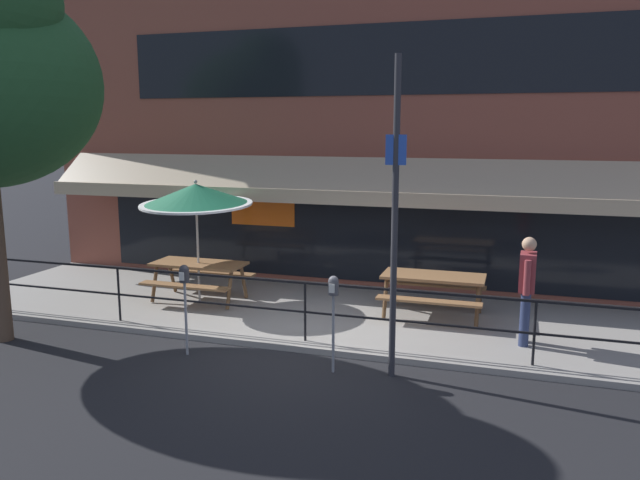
# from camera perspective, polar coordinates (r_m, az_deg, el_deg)

# --- Properties ---
(ground_plane) EXTENTS (120.00, 120.00, 0.00)m
(ground_plane) POSITION_cam_1_polar(r_m,az_deg,el_deg) (9.87, -1.93, -10.27)
(ground_plane) COLOR black
(patio_deck) EXTENTS (15.00, 4.00, 0.10)m
(patio_deck) POSITION_cam_1_polar(r_m,az_deg,el_deg) (11.66, 1.37, -6.73)
(patio_deck) COLOR gray
(patio_deck) RESTS_ON ground
(restaurant_building) EXTENTS (15.00, 1.60, 6.86)m
(restaurant_building) POSITION_cam_1_polar(r_m,az_deg,el_deg) (13.29, 4.16, 10.05)
(restaurant_building) COLOR brown
(restaurant_building) RESTS_ON ground
(patio_railing) EXTENTS (13.84, 0.04, 0.97)m
(patio_railing) POSITION_cam_1_polar(r_m,az_deg,el_deg) (9.89, -1.38, -5.35)
(patio_railing) COLOR black
(patio_railing) RESTS_ON patio_deck
(picnic_table_left) EXTENTS (1.80, 1.42, 0.76)m
(picnic_table_left) POSITION_cam_1_polar(r_m,az_deg,el_deg) (12.38, -11.01, -2.76)
(picnic_table_left) COLOR brown
(picnic_table_left) RESTS_ON patio_deck
(picnic_table_centre) EXTENTS (1.80, 1.42, 0.76)m
(picnic_table_centre) POSITION_cam_1_polar(r_m,az_deg,el_deg) (11.34, 10.31, -3.94)
(picnic_table_centre) COLOR brown
(picnic_table_centre) RESTS_ON patio_deck
(patio_umbrella_left) EXTENTS (2.14, 2.14, 2.38)m
(patio_umbrella_left) POSITION_cam_1_polar(r_m,az_deg,el_deg) (12.12, -11.28, 4.03)
(patio_umbrella_left) COLOR #B7B2A8
(patio_umbrella_left) RESTS_ON patio_deck
(pedestrian_walking) EXTENTS (0.25, 0.62, 1.71)m
(pedestrian_walking) POSITION_cam_1_polar(r_m,az_deg,el_deg) (10.19, 18.38, -3.91)
(pedestrian_walking) COLOR navy
(pedestrian_walking) RESTS_ON patio_deck
(parking_meter_near) EXTENTS (0.15, 0.16, 1.42)m
(parking_meter_near) POSITION_cam_1_polar(r_m,az_deg,el_deg) (9.67, -12.29, -3.81)
(parking_meter_near) COLOR gray
(parking_meter_near) RESTS_ON ground
(parking_meter_far) EXTENTS (0.15, 0.16, 1.42)m
(parking_meter_far) POSITION_cam_1_polar(r_m,az_deg,el_deg) (8.78, 1.23, -5.03)
(parking_meter_far) COLOR gray
(parking_meter_far) RESTS_ON ground
(street_sign_pole) EXTENTS (0.28, 0.09, 4.40)m
(street_sign_pole) POSITION_cam_1_polar(r_m,az_deg,el_deg) (8.48, 6.85, 2.03)
(street_sign_pole) COLOR #2D2D33
(street_sign_pole) RESTS_ON ground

